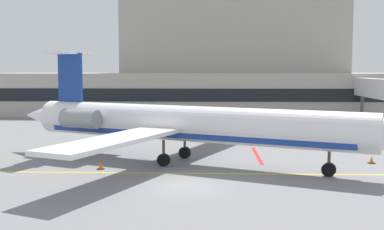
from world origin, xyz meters
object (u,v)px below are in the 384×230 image
object	(u,v)px
baggage_tug	(318,123)
belt_loader	(166,121)
pushback_tractor	(263,125)
regional_jet	(183,124)

from	to	relation	value
baggage_tug	belt_loader	xyz separation A→B (m)	(-16.81, 2.13, -0.04)
pushback_tractor	belt_loader	xyz separation A→B (m)	(-10.68, 3.69, -0.06)
regional_jet	pushback_tractor	distance (m)	18.14
baggage_tug	belt_loader	distance (m)	16.95
regional_jet	pushback_tractor	xyz separation A→B (m)	(7.59, 16.36, -1.91)
regional_jet	pushback_tractor	size ratio (longest dim) A/B	9.13
baggage_tug	pushback_tractor	xyz separation A→B (m)	(-6.13, -1.55, 0.02)
pushback_tractor	belt_loader	world-z (taller)	pushback_tractor
pushback_tractor	baggage_tug	bearing A→B (deg)	14.22
regional_jet	baggage_tug	world-z (taller)	regional_jet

